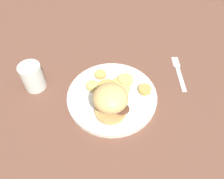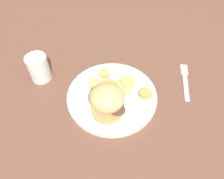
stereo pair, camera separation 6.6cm
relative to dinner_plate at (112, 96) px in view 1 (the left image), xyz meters
The scene contains 12 objects.
ground_plane 0.01m from the dinner_plate, ahead, with size 4.00×4.00×0.00m, color brown.
dinner_plate is the anchor object (origin of this frame).
sandwich 0.08m from the dinner_plate, 20.76° to the left, with size 0.10×0.13×0.10m.
potato_round_0 0.07m from the dinner_plate, 165.94° to the left, with size 0.05×0.05×0.02m, color #DBB766.
potato_round_1 0.03m from the dinner_plate, 122.52° to the right, with size 0.06×0.06×0.01m, color tan.
potato_round_2 0.09m from the dinner_plate, 129.18° to the right, with size 0.04×0.04×0.01m, color tan.
potato_round_3 0.10m from the dinner_plate, 123.97° to the left, with size 0.04×0.04×0.01m, color tan.
potato_round_4 0.07m from the dinner_plate, 92.20° to the right, with size 0.04×0.04×0.01m, color #DBB766.
potato_round_5 0.05m from the dinner_plate, behind, with size 0.04×0.04×0.01m, color tan.
potato_round_6 0.04m from the dinner_plate, 150.75° to the left, with size 0.05×0.05×0.01m, color #DBB766.
fork 0.26m from the dinner_plate, 140.32° to the left, with size 0.16×0.09×0.00m.
drinking_glass 0.26m from the dinner_plate, 75.63° to the right, with size 0.07×0.07×0.09m.
Camera 1 is at (0.37, 0.18, 0.56)m, focal length 35.00 mm.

